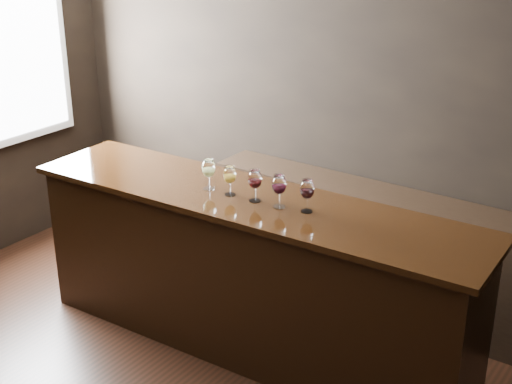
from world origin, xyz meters
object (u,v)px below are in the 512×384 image
Objects in this scene: glass_amber at (230,176)px; glass_red_a at (255,180)px; bar_counter at (250,277)px; glass_red_b at (279,185)px; back_bar_shelf at (368,247)px; glass_red_c at (307,190)px; glass_white at (209,169)px.

glass_red_a is at bearing 2.52° from glass_amber.
glass_red_b is (0.24, -0.02, 0.74)m from bar_counter.
glass_red_a is 0.18m from glass_red_b.
bar_counter is 1.20× the size of back_bar_shelf.
glass_red_a is (0.20, 0.01, 0.01)m from glass_amber.
bar_counter is 0.74m from glass_red_a.
glass_red_a is 1.01× the size of glass_red_c.
glass_amber is at bearing -116.57° from back_bar_shelf.
bar_counter is at bearing 14.74° from glass_amber.
glass_red_b reaches higher than back_bar_shelf.
glass_amber is 0.91× the size of glass_red_b.
glass_red_a is 0.36m from glass_red_c.
glass_white is 0.37m from glass_red_a.
glass_white is (-0.70, -1.05, 0.81)m from back_bar_shelf.
glass_amber is at bearing -177.48° from glass_red_a.
glass_white is at bearing -178.56° from glass_red_a.
glass_amber reaches higher than bar_counter.
glass_red_c is at bearing -88.22° from back_bar_shelf.
glass_red_a is (0.06, -0.03, 0.73)m from bar_counter.
back_bar_shelf is at bearing 72.43° from glass_red_a.
glass_amber reaches higher than back_bar_shelf.
glass_red_b is 0.19m from glass_red_c.
glass_red_c reaches higher than bar_counter.
glass_red_c is at bearing 7.72° from glass_red_a.
glass_red_c is (0.56, 0.06, 0.01)m from glass_amber.
back_bar_shelf is 12.28× the size of glass_red_c.
glass_red_b reaches higher than glass_amber.
glass_white is at bearing -178.34° from glass_red_b.
glass_red_b is (0.38, 0.02, 0.01)m from glass_amber.
back_bar_shelf is at bearing 66.77° from bar_counter.
bar_counter is 0.80m from glass_white.
back_bar_shelf is 12.19× the size of glass_red_a.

